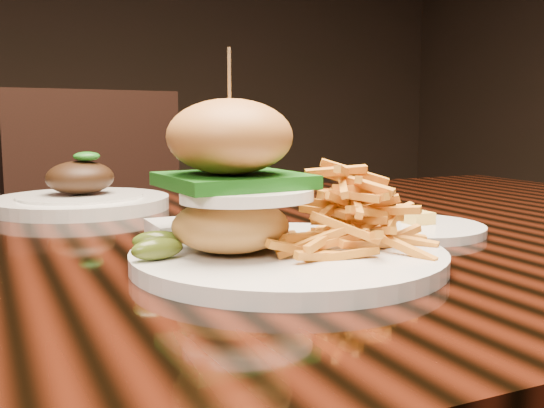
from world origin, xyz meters
name	(u,v)px	position (x,y,z in m)	size (l,w,h in m)	color
dining_table	(214,301)	(0.00, 0.00, 0.67)	(1.60, 0.90, 0.75)	black
burger_plate	(284,209)	(0.01, -0.16, 0.80)	(0.29, 0.29, 0.19)	silver
side_saucer	(410,228)	(0.22, -0.08, 0.76)	(0.17, 0.17, 0.02)	silver
ramekin	(184,236)	(-0.05, -0.06, 0.77)	(0.07, 0.07, 0.03)	silver
far_dish	(81,198)	(-0.10, 0.28, 0.77)	(0.25, 0.25, 0.08)	silver
chair_far	(115,257)	(0.06, 0.89, 0.54)	(0.54, 0.54, 0.95)	black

